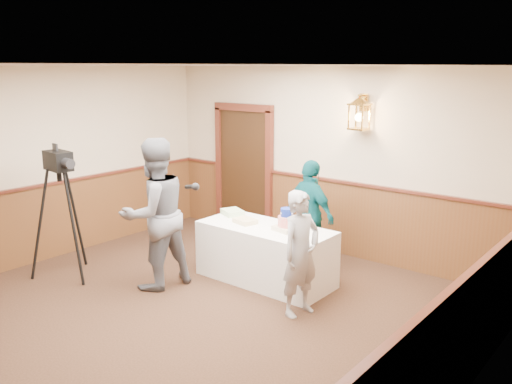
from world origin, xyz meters
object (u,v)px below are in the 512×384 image
at_px(interviewer, 155,214).
at_px(baker, 301,254).
at_px(display_table, 265,254).
at_px(sheet_cake_green, 232,212).
at_px(tv_camera_rig, 63,221).
at_px(tiered_cake, 287,222).
at_px(sheet_cake_yellow, 245,221).
at_px(assistant_p, 310,215).

bearing_deg(interviewer, baker, 114.17).
xyz_separation_m(interviewer, baker, (1.90, 0.49, -0.24)).
distance_m(display_table, sheet_cake_green, 0.84).
distance_m(baker, tv_camera_rig, 3.29).
bearing_deg(tiered_cake, sheet_cake_green, 172.97).
bearing_deg(interviewer, sheet_cake_green, 176.91).
relative_size(baker, tv_camera_rig, 0.85).
relative_size(sheet_cake_yellow, assistant_p, 0.19).
relative_size(sheet_cake_yellow, baker, 0.20).
relative_size(display_table, sheet_cake_yellow, 6.22).
relative_size(tiered_cake, assistant_p, 0.21).
bearing_deg(assistant_p, sheet_cake_yellow, 75.46).
height_order(sheet_cake_green, baker, baker).
bearing_deg(baker, display_table, 70.27).
bearing_deg(display_table, assistant_p, 77.42).
xyz_separation_m(sheet_cake_yellow, assistant_p, (0.49, 0.83, -0.01)).
height_order(sheet_cake_green, assistant_p, assistant_p).
bearing_deg(tv_camera_rig, display_table, 41.90).
bearing_deg(display_table, sheet_cake_green, 167.15).
xyz_separation_m(interviewer, assistant_p, (1.16, 1.81, -0.20)).
relative_size(interviewer, tv_camera_rig, 1.13).
relative_size(sheet_cake_green, tv_camera_rig, 0.18).
bearing_deg(interviewer, assistant_p, 156.87).
bearing_deg(sheet_cake_green, tv_camera_rig, -130.58).
height_order(tiered_cake, interviewer, interviewer).
bearing_deg(interviewer, display_table, 145.55).
relative_size(interviewer, assistant_p, 1.25).
bearing_deg(sheet_cake_green, display_table, -12.85).
relative_size(display_table, baker, 1.24).
relative_size(display_table, assistant_p, 1.17).
xyz_separation_m(display_table, sheet_cake_yellow, (-0.31, -0.04, 0.40)).
distance_m(sheet_cake_yellow, sheet_cake_green, 0.46).
bearing_deg(assistant_p, tiered_cake, 116.07).
distance_m(sheet_cake_green, baker, 1.77).
xyz_separation_m(display_table, baker, (0.91, -0.53, 0.35)).
height_order(tiered_cake, tv_camera_rig, tv_camera_rig).
bearing_deg(assistant_p, tv_camera_rig, 60.54).
bearing_deg(sheet_cake_green, baker, -22.95).
distance_m(tiered_cake, sheet_cake_yellow, 0.63).
distance_m(interviewer, assistant_p, 2.16).
height_order(sheet_cake_green, tv_camera_rig, tv_camera_rig).
height_order(sheet_cake_yellow, interviewer, interviewer).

